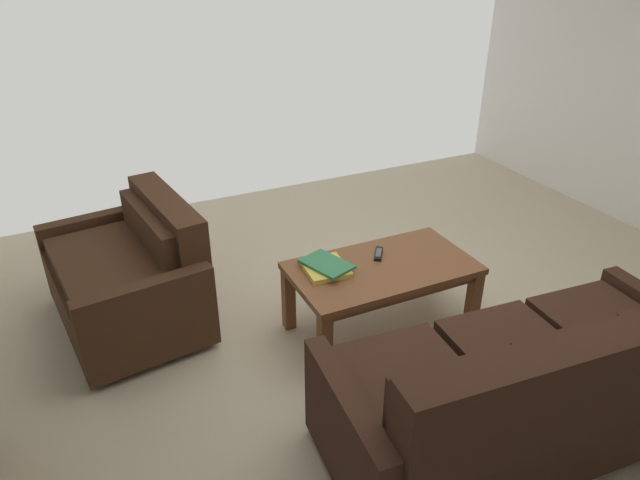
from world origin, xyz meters
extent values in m
cube|color=beige|center=(0.00, 0.00, 0.00)|extent=(5.58, 5.22, 0.01)
cylinder|color=black|center=(-0.89, 0.63, 0.03)|extent=(0.05, 0.05, 0.06)
cylinder|color=black|center=(0.63, 0.51, 0.03)|extent=(0.05, 0.05, 0.06)
cube|color=#382116|center=(-0.10, 0.90, 0.25)|extent=(1.74, 0.91, 0.37)
cube|color=#382116|center=(-0.66, 0.92, 0.48)|extent=(0.57, 0.73, 0.10)
cube|color=#382116|center=(-0.10, 0.88, 0.48)|extent=(0.57, 0.73, 0.10)
cube|color=#382116|center=(0.45, 0.84, 0.48)|extent=(0.57, 0.73, 0.10)
cube|color=#382116|center=(-0.08, 1.23, 0.62)|extent=(1.69, 0.31, 0.47)
cube|color=#382116|center=(-0.09, 1.12, 0.62)|extent=(0.51, 0.16, 0.33)
cube|color=#382116|center=(0.47, 1.08, 0.62)|extent=(0.51, 0.16, 0.33)
cube|color=#382116|center=(0.79, 0.83, 0.32)|extent=(0.16, 0.79, 0.53)
cylinder|color=black|center=(1.83, -1.24, 0.03)|extent=(0.06, 0.06, 0.06)
cylinder|color=black|center=(1.73, -0.47, 0.03)|extent=(0.06, 0.06, 0.06)
cylinder|color=black|center=(1.19, -1.32, 0.03)|extent=(0.06, 0.06, 0.06)
cylinder|color=black|center=(1.08, -0.56, 0.03)|extent=(0.06, 0.06, 0.06)
cube|color=#422819|center=(1.46, -0.90, 0.24)|extent=(0.89, 1.03, 0.37)
cube|color=#422819|center=(1.48, -0.89, 0.48)|extent=(0.79, 0.95, 0.10)
cube|color=#422819|center=(1.13, -0.94, 0.60)|extent=(0.30, 0.95, 0.44)
cube|color=#422819|center=(1.24, -0.93, 0.60)|extent=(0.23, 0.85, 0.31)
cube|color=#422819|center=(1.53, -1.41, 0.31)|extent=(0.78, 0.20, 0.53)
cube|color=#422819|center=(1.39, -0.38, 0.31)|extent=(0.78, 0.20, 0.53)
cube|color=brown|center=(0.03, -0.15, 0.45)|extent=(1.12, 0.62, 0.04)
cube|color=brown|center=(0.03, -0.15, 0.41)|extent=(1.03, 0.56, 0.05)
cube|color=brown|center=(-0.49, -0.41, 0.22)|extent=(0.07, 0.07, 0.43)
cube|color=brown|center=(0.54, -0.41, 0.22)|extent=(0.07, 0.07, 0.43)
cube|color=brown|center=(-0.49, 0.11, 0.22)|extent=(0.07, 0.07, 0.43)
cube|color=brown|center=(0.54, 0.11, 0.22)|extent=(0.07, 0.07, 0.43)
cube|color=#E0CC4C|center=(0.36, -0.25, 0.49)|extent=(0.27, 0.30, 0.03)
cube|color=#337F51|center=(0.36, -0.25, 0.51)|extent=(0.29, 0.35, 0.02)
cube|color=black|center=(-0.02, -0.27, 0.48)|extent=(0.13, 0.16, 0.02)
cube|color=#59595B|center=(-0.02, -0.27, 0.49)|extent=(0.09, 0.11, 0.00)
camera|label=1|loc=(1.63, 2.36, 2.22)|focal=31.75mm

